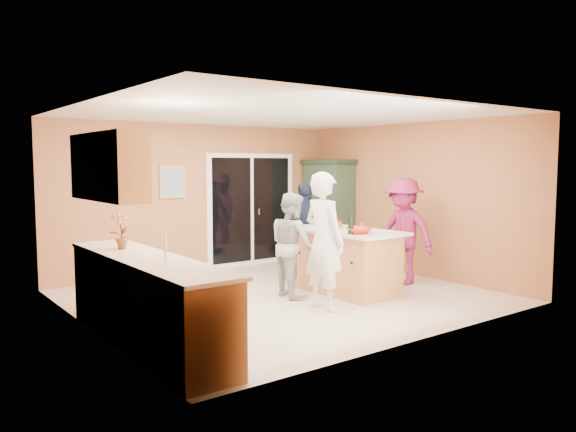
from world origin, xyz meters
TOP-DOWN VIEW (x-y plane):
  - floor at (0.00, 0.00)m, footprint 5.50×5.50m
  - ceiling at (0.00, 0.00)m, footprint 5.50×5.00m
  - wall_back at (0.00, 2.50)m, footprint 5.50×0.10m
  - wall_front at (0.00, -2.50)m, footprint 5.50×0.10m
  - wall_left at (-2.75, 0.00)m, footprint 0.10×5.00m
  - wall_right at (2.75, 0.00)m, footprint 0.10×5.00m
  - left_cabinet_run at (-2.45, -1.05)m, footprint 0.65×3.05m
  - upper_cabinets at (-2.58, -0.20)m, footprint 0.35×1.60m
  - sliding_door at (1.05, 2.46)m, footprint 1.90×0.07m
  - framed_picture at (-0.55, 2.48)m, footprint 0.46×0.04m
  - kitchen_island at (0.90, -0.30)m, footprint 1.02×1.81m
  - green_hutch at (2.49, 1.90)m, footprint 0.57×1.08m
  - woman_white at (0.00, -0.88)m, footprint 0.46×0.68m
  - woman_grey at (0.12, -0.04)m, footprint 0.67×0.81m
  - woman_navy at (1.06, 0.83)m, footprint 1.01×0.63m
  - woman_magenta at (2.03, -0.43)m, footprint 0.75×1.16m
  - serving_bowl at (0.72, -0.78)m, footprint 0.42×0.42m
  - tulip_vase at (-2.45, -0.21)m, footprint 0.26×0.21m
  - tumbler_near at (1.08, -0.48)m, footprint 0.09×0.09m
  - tumbler_far at (0.96, -0.11)m, footprint 0.08×0.08m
  - wine_bottle at (0.60, -0.75)m, footprint 0.07×0.07m
  - white_plate at (1.08, -0.31)m, footprint 0.28×0.28m

SIDE VIEW (x-z plane):
  - floor at x=0.00m, z-range 0.00..0.00m
  - kitchen_island at x=0.90m, z-range -0.03..0.91m
  - left_cabinet_run at x=-2.45m, z-range -0.16..1.08m
  - woman_grey at x=0.12m, z-range 0.00..1.50m
  - woman_navy at x=1.06m, z-range 0.00..1.61m
  - woman_magenta at x=2.03m, z-range 0.00..1.69m
  - woman_white at x=0.00m, z-range 0.00..1.80m
  - white_plate at x=1.08m, z-range 0.94..0.95m
  - green_hutch at x=2.49m, z-range -0.03..1.97m
  - serving_bowl at x=0.72m, z-range 0.94..1.02m
  - tumbler_far at x=0.96m, z-range 0.94..1.04m
  - tumbler_near at x=1.08m, z-range 0.94..1.05m
  - sliding_door at x=1.05m, z-range 0.00..2.10m
  - wine_bottle at x=0.60m, z-range 0.90..1.22m
  - tulip_vase at x=-2.45m, z-range 0.94..1.38m
  - wall_back at x=0.00m, z-range 0.00..2.60m
  - wall_front at x=0.00m, z-range 0.00..2.60m
  - wall_left at x=-2.75m, z-range 0.00..2.60m
  - wall_right at x=2.75m, z-range 0.00..2.60m
  - framed_picture at x=-0.55m, z-range 1.32..1.88m
  - upper_cabinets at x=-2.58m, z-range 1.50..2.25m
  - ceiling at x=0.00m, z-range 2.55..2.65m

